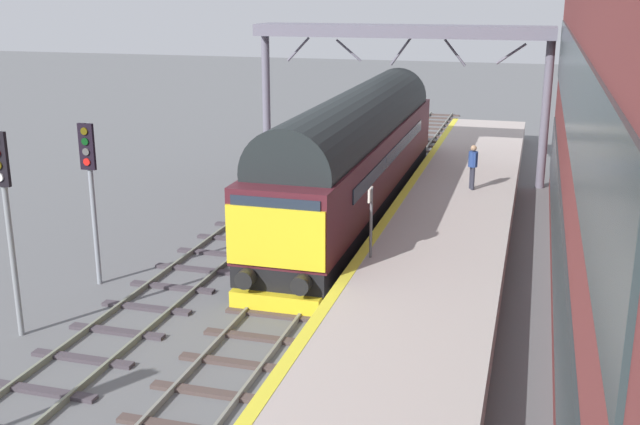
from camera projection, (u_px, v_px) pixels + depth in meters
The scene contains 10 objects.
ground_plane at pixel (323, 257), 24.00m from camera, with size 140.00×140.00×0.00m, color slate.
track_main at pixel (323, 255), 23.99m from camera, with size 2.50×60.00×0.15m.
track_adjacent_west at pixel (224, 246), 24.86m from camera, with size 2.50×60.00×0.15m.
station_platform at pixel (438, 252), 22.92m from camera, with size 4.00×44.00×1.01m.
diesel_locomotive at pixel (356, 151), 27.48m from camera, with size 2.74×18.39×4.68m.
signal_post_mid at pixel (6, 206), 17.62m from camera, with size 0.44×0.22×5.00m.
signal_post_far at pixel (91, 181), 20.94m from camera, with size 0.44×0.22×4.62m.
platform_number_sign at pixel (371, 212), 20.58m from camera, with size 0.10×0.44×1.95m.
waiting_passenger at pixel (473, 163), 27.87m from camera, with size 0.44×0.48×1.64m.
overhead_footbridge at pixel (401, 40), 32.35m from camera, with size 12.63×2.00×6.65m.
Camera 1 is at (6.10, -21.82, 8.03)m, focal length 42.92 mm.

